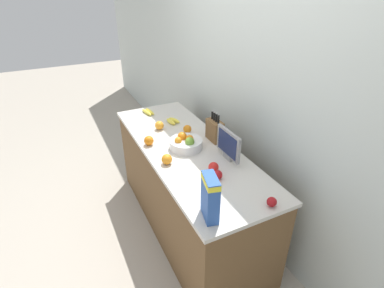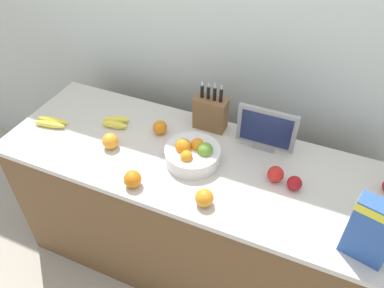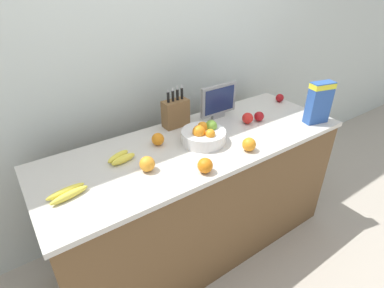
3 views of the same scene
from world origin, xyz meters
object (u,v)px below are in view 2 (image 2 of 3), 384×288
cereal_box (372,229)px  fruit_bowl (193,154)px  orange_front_left (204,198)px  knife_block (211,113)px  apple_near_bananas (276,174)px  apple_middle (294,184)px  orange_by_cereal (110,141)px  orange_mid_left (160,127)px  banana_bunch_left (115,122)px  small_monitor (266,129)px  banana_bunch_right (51,122)px  orange_front_center (133,179)px

cereal_box → fruit_bowl: (-0.82, 0.22, -0.11)m
orange_front_left → cereal_box: bearing=1.0°
knife_block → apple_near_bananas: size_ratio=3.70×
apple_middle → orange_by_cereal: orange_by_cereal is taller
orange_front_left → orange_mid_left: bearing=138.0°
banana_bunch_left → apple_middle: bearing=-4.5°
knife_block → banana_bunch_left: bearing=-158.2°
knife_block → apple_middle: size_ratio=4.15×
knife_block → small_monitor: (0.32, -0.06, 0.04)m
apple_near_bananas → orange_mid_left: size_ratio=1.00×
small_monitor → apple_middle: bearing=-46.4°
banana_bunch_left → apple_near_bananas: 0.92m
knife_block → apple_near_bananas: bearing=-30.8°
cereal_box → banana_bunch_left: bearing=-179.6°
fruit_bowl → apple_near_bananas: size_ratio=3.57×
apple_near_bananas → apple_middle: size_ratio=1.12×
cereal_box → orange_by_cereal: 1.27m
fruit_bowl → orange_by_cereal: (-0.43, -0.08, -0.01)m
knife_block → banana_bunch_left: 0.54m
banana_bunch_left → orange_front_left: size_ratio=2.03×
banana_bunch_right → small_monitor: bearing=13.5°
fruit_bowl → orange_front_left: 0.28m
apple_near_bananas → apple_middle: 0.10m
cereal_box → orange_front_left: size_ratio=3.52×
apple_middle → orange_front_center: size_ratio=0.83×
orange_front_center → banana_bunch_left: bearing=132.1°
apple_middle → orange_by_cereal: (-0.94, -0.09, 0.01)m
cereal_box → banana_bunch_left: 1.38m
orange_mid_left → orange_by_cereal: 0.28m
fruit_bowl → orange_front_left: fruit_bowl is taller
fruit_bowl → apple_near_bananas: fruit_bowl is taller
knife_block → orange_front_left: (0.18, -0.53, -0.06)m
apple_near_bananas → small_monitor: bearing=119.7°
fruit_bowl → banana_bunch_right: fruit_bowl is taller
banana_bunch_right → apple_near_bananas: bearing=3.8°
knife_block → orange_front_center: 0.58m
cereal_box → orange_front_left: bearing=-165.1°
fruit_bowl → small_monitor: bearing=37.0°
orange_front_center → apple_middle: bearing=21.8°
banana_bunch_left → apple_middle: (1.02, -0.08, 0.01)m
cereal_box → banana_bunch_right: bearing=-172.2°
banana_bunch_right → orange_front_center: bearing=-18.3°
small_monitor → apple_near_bananas: small_monitor is taller
fruit_bowl → banana_bunch_left: 0.52m
small_monitor → apple_middle: small_monitor is taller
orange_by_cereal → orange_front_center: 0.31m
apple_near_bananas → apple_middle: bearing=-13.2°
apple_near_bananas → orange_front_left: bearing=-132.8°
small_monitor → orange_front_center: 0.70m
fruit_bowl → apple_middle: (0.50, 0.01, -0.01)m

